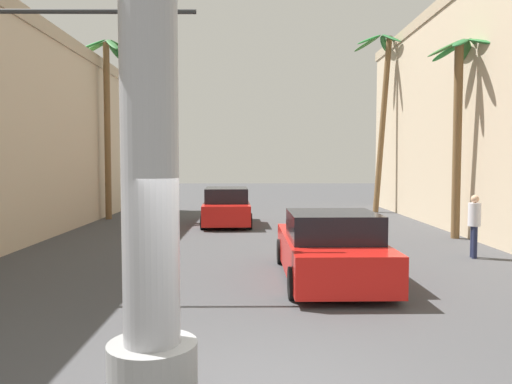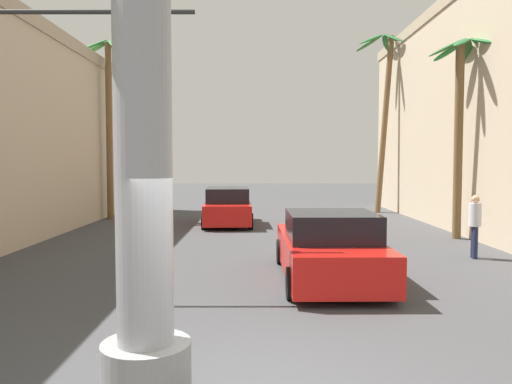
{
  "view_description": "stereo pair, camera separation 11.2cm",
  "coord_description": "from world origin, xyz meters",
  "px_view_note": "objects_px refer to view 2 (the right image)",
  "views": [
    {
      "loc": [
        -0.08,
        -5.24,
        2.68
      ],
      "look_at": [
        0.0,
        4.78,
        2.06
      ],
      "focal_mm": 35.0,
      "sensor_mm": 36.0,
      "label": 1
    },
    {
      "loc": [
        0.03,
        -5.24,
        2.68
      ],
      "look_at": [
        0.0,
        4.78,
        2.06
      ],
      "focal_mm": 35.0,
      "sensor_mm": 36.0,
      "label": 2
    }
  ],
  "objects_px": {
    "traffic_light_mast": "(12,89)",
    "palm_tree_far_left": "(111,102)",
    "car_far": "(229,207)",
    "pedestrian_mid_right": "(477,221)",
    "palm_tree_far_right": "(386,99)",
    "palm_tree_mid_right": "(463,105)",
    "car_lead": "(331,249)"
  },
  "relations": [
    {
      "from": "traffic_light_mast",
      "to": "palm_tree_far_left",
      "type": "bearing_deg",
      "value": 97.32
    },
    {
      "from": "car_far",
      "to": "pedestrian_mid_right",
      "type": "height_order",
      "value": "pedestrian_mid_right"
    },
    {
      "from": "traffic_light_mast",
      "to": "palm_tree_far_left",
      "type": "distance_m",
      "value": 12.71
    },
    {
      "from": "palm_tree_far_right",
      "to": "palm_tree_mid_right",
      "type": "relative_size",
      "value": 1.36
    },
    {
      "from": "car_far",
      "to": "palm_tree_far_right",
      "type": "xyz_separation_m",
      "value": [
        7.87,
        5.2,
        5.18
      ]
    },
    {
      "from": "car_lead",
      "to": "car_far",
      "type": "bearing_deg",
      "value": 106.13
    },
    {
      "from": "car_far",
      "to": "pedestrian_mid_right",
      "type": "bearing_deg",
      "value": -45.46
    },
    {
      "from": "car_lead",
      "to": "palm_tree_mid_right",
      "type": "height_order",
      "value": "palm_tree_mid_right"
    },
    {
      "from": "traffic_light_mast",
      "to": "car_far",
      "type": "height_order",
      "value": "traffic_light_mast"
    },
    {
      "from": "traffic_light_mast",
      "to": "pedestrian_mid_right",
      "type": "relative_size",
      "value": 3.35
    },
    {
      "from": "car_lead",
      "to": "palm_tree_far_right",
      "type": "bearing_deg",
      "value": 71.5
    },
    {
      "from": "traffic_light_mast",
      "to": "palm_tree_mid_right",
      "type": "distance_m",
      "value": 13.67
    },
    {
      "from": "palm_tree_mid_right",
      "to": "traffic_light_mast",
      "type": "bearing_deg",
      "value": -151.71
    },
    {
      "from": "car_far",
      "to": "pedestrian_mid_right",
      "type": "distance_m",
      "value": 10.3
    },
    {
      "from": "traffic_light_mast",
      "to": "pedestrian_mid_right",
      "type": "height_order",
      "value": "traffic_light_mast"
    },
    {
      "from": "traffic_light_mast",
      "to": "car_lead",
      "type": "bearing_deg",
      "value": 5.83
    },
    {
      "from": "palm_tree_far_right",
      "to": "pedestrian_mid_right",
      "type": "height_order",
      "value": "palm_tree_far_right"
    },
    {
      "from": "pedestrian_mid_right",
      "to": "traffic_light_mast",
      "type": "bearing_deg",
      "value": -164.06
    },
    {
      "from": "palm_tree_far_left",
      "to": "pedestrian_mid_right",
      "type": "bearing_deg",
      "value": -36.31
    },
    {
      "from": "traffic_light_mast",
      "to": "palm_tree_far_right",
      "type": "bearing_deg",
      "value": 53.13
    },
    {
      "from": "traffic_light_mast",
      "to": "pedestrian_mid_right",
      "type": "bearing_deg",
      "value": 15.94
    },
    {
      "from": "palm_tree_far_left",
      "to": "palm_tree_mid_right",
      "type": "height_order",
      "value": "palm_tree_far_left"
    },
    {
      "from": "palm_tree_far_right",
      "to": "palm_tree_mid_right",
      "type": "xyz_separation_m",
      "value": [
        0.25,
        -9.24,
        -1.35
      ]
    },
    {
      "from": "car_lead",
      "to": "palm_tree_mid_right",
      "type": "xyz_separation_m",
      "value": [
        5.27,
        5.79,
        3.86
      ]
    },
    {
      "from": "car_lead",
      "to": "pedestrian_mid_right",
      "type": "bearing_deg",
      "value": 29.64
    },
    {
      "from": "car_far",
      "to": "palm_tree_far_left",
      "type": "distance_m",
      "value": 7.51
    },
    {
      "from": "palm_tree_far_right",
      "to": "palm_tree_far_left",
      "type": "distance_m",
      "value": 13.77
    },
    {
      "from": "traffic_light_mast",
      "to": "car_lead",
      "type": "relative_size",
      "value": 1.2
    },
    {
      "from": "car_lead",
      "to": "car_far",
      "type": "distance_m",
      "value": 10.23
    },
    {
      "from": "car_lead",
      "to": "pedestrian_mid_right",
      "type": "distance_m",
      "value": 5.05
    },
    {
      "from": "palm_tree_far_right",
      "to": "car_far",
      "type": "bearing_deg",
      "value": -146.56
    },
    {
      "from": "traffic_light_mast",
      "to": "palm_tree_mid_right",
      "type": "xyz_separation_m",
      "value": [
        12.03,
        6.48,
        0.39
      ]
    }
  ]
}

